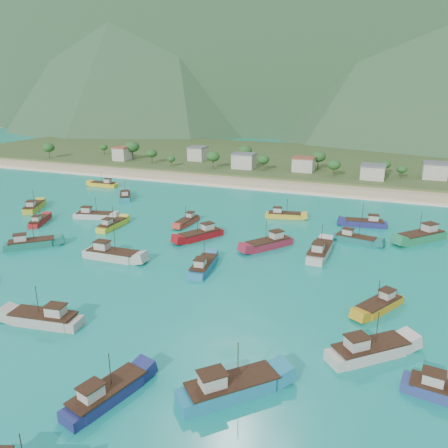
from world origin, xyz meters
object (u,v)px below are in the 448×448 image
(boat_11, at_px, (112,255))
(boat_31, at_px, (112,225))
(boat_8, at_px, (355,239))
(boat_30, at_px, (369,351))
(boat_1, at_px, (31,244))
(boat_27, at_px, (284,216))
(boat_21, at_px, (125,197))
(boat_17, at_px, (269,244))
(boat_18, at_px, (187,221))
(boat_28, at_px, (104,185))
(boat_3, at_px, (365,223))
(boat_24, at_px, (106,395))
(boat_14, at_px, (39,222))
(boat_7, at_px, (94,216))
(boat_26, at_px, (203,266))
(boat_20, at_px, (45,319))
(boat_13, at_px, (230,388))
(boat_9, at_px, (380,306))
(boat_5, at_px, (422,237))
(boat_19, at_px, (34,207))
(boat_0, at_px, (320,252))
(boat_29, at_px, (201,235))

(boat_11, relative_size, boat_31, 1.22)
(boat_8, height_order, boat_30, boat_30)
(boat_8, bearing_deg, boat_1, -54.90)
(boat_27, bearing_deg, boat_21, -103.57)
(boat_17, bearing_deg, boat_30, 159.49)
(boat_8, relative_size, boat_30, 0.93)
(boat_18, bearing_deg, boat_28, -28.96)
(boat_8, bearing_deg, boat_11, -46.51)
(boat_3, distance_m, boat_30, 61.82)
(boat_3, bearing_deg, boat_8, 167.00)
(boat_24, relative_size, boat_31, 1.10)
(boat_14, relative_size, boat_28, 0.92)
(boat_21, bearing_deg, boat_7, -112.22)
(boat_30, bearing_deg, boat_1, -143.87)
(boat_8, bearing_deg, boat_26, -32.49)
(boat_3, relative_size, boat_8, 1.05)
(boat_8, distance_m, boat_20, 70.91)
(boat_20, xyz_separation_m, boat_27, (20.86, 70.72, -0.18))
(boat_24, height_order, boat_26, boat_24)
(boat_13, xyz_separation_m, boat_26, (-18.57, 33.44, -0.21))
(boat_30, bearing_deg, boat_9, 135.41)
(boat_28, bearing_deg, boat_8, -109.79)
(boat_5, distance_m, boat_21, 90.84)
(boat_5, distance_m, boat_11, 73.27)
(boat_17, height_order, boat_31, boat_17)
(boat_9, relative_size, boat_27, 0.99)
(boat_11, xyz_separation_m, boat_20, (6.33, -26.72, -0.08))
(boat_3, xyz_separation_m, boat_20, (-42.98, -71.25, 0.10))
(boat_19, height_order, boat_30, boat_30)
(boat_3, relative_size, boat_21, 1.03)
(boat_0, relative_size, boat_14, 1.31)
(boat_27, distance_m, boat_28, 74.17)
(boat_29, bearing_deg, boat_3, -115.41)
(boat_7, distance_m, boat_8, 71.35)
(boat_11, distance_m, boat_27, 51.72)
(boat_8, relative_size, boat_26, 0.96)
(boat_13, bearing_deg, boat_30, 88.45)
(boat_0, xyz_separation_m, boat_24, (-15.73, -56.29, -0.16))
(boat_9, height_order, boat_17, boat_17)
(boat_18, xyz_separation_m, boat_21, (-31.43, 17.25, 0.14))
(boat_28, bearing_deg, boat_1, -161.51)
(boat_9, bearing_deg, boat_31, 12.68)
(boat_3, bearing_deg, boat_14, 102.01)
(boat_1, xyz_separation_m, boat_20, (28.39, -25.98, 0.06))
(boat_7, bearing_deg, boat_24, 24.26)
(boat_0, xyz_separation_m, boat_30, (12.84, -35.54, -0.04))
(boat_5, bearing_deg, boat_27, 31.65)
(boat_5, xyz_separation_m, boat_9, (-7.73, -39.79, -0.33))
(boat_7, bearing_deg, boat_21, 177.25)
(boat_14, bearing_deg, boat_18, -0.50)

